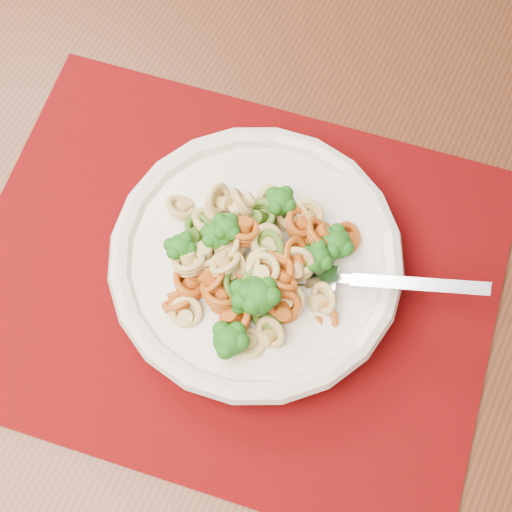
% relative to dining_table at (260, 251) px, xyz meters
% --- Properties ---
extents(dining_table, '(1.29, 0.83, 0.70)m').
position_rel_dining_table_xyz_m(dining_table, '(0.00, 0.00, 0.00)').
color(dining_table, '#542817').
rests_on(dining_table, ground).
extents(placemat, '(0.52, 0.44, 0.00)m').
position_rel_dining_table_xyz_m(placemat, '(0.01, -0.07, 0.10)').
color(placemat, '#5B0603').
rests_on(placemat, dining_table).
extents(pasta_bowl, '(0.25, 0.25, 0.05)m').
position_rel_dining_table_xyz_m(pasta_bowl, '(0.02, -0.06, 0.13)').
color(pasta_bowl, silver).
rests_on(pasta_bowl, placemat).
extents(pasta_broccoli_heap, '(0.22, 0.22, 0.06)m').
position_rel_dining_table_xyz_m(pasta_broccoli_heap, '(0.02, -0.06, 0.15)').
color(pasta_broccoli_heap, tan).
rests_on(pasta_broccoli_heap, pasta_bowl).
extents(fork, '(0.18, 0.07, 0.08)m').
position_rel_dining_table_xyz_m(fork, '(0.08, -0.05, 0.15)').
color(fork, silver).
rests_on(fork, pasta_bowl).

